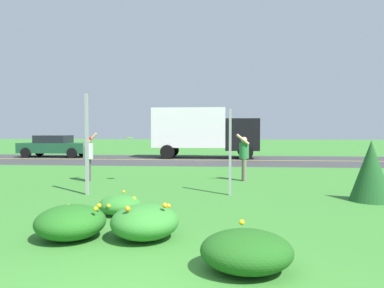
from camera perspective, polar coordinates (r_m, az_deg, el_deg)
ground_plane at (r=12.67m, az=1.28°, el=-5.96°), size 120.00×120.00×0.00m
highway_strip at (r=22.00m, az=2.89°, el=-2.51°), size 120.00×7.82×0.01m
highway_center_stripe at (r=22.00m, az=2.89°, el=-2.50°), size 120.00×0.16×0.00m
daylily_clump_front_center at (r=4.89m, az=8.42°, el=-16.06°), size 1.18×1.07×0.58m
daylily_clump_front_right at (r=6.48m, az=-18.28°, el=-11.41°), size 1.14×1.17×0.59m
daylily_clump_near_camera at (r=7.99m, az=-11.04°, el=-9.25°), size 0.91×0.88×0.47m
daylily_clump_mid_center at (r=6.22m, az=-7.31°, el=-11.84°), size 1.12×1.19×0.63m
sign_post_near_path at (r=10.54m, az=-15.97°, el=-0.06°), size 0.07×0.10×2.79m
sign_post_by_roadside at (r=10.14m, az=5.92°, el=-1.26°), size 0.07×0.10×2.37m
evergreen_shrub_side at (r=10.29m, az=25.97°, el=-3.75°), size 1.03×1.03×1.53m
person_thrower_red_cap_gray_shirt at (r=13.32m, az=-15.77°, el=-1.56°), size 0.43×0.52×1.71m
person_catcher_green_shirt at (r=13.10m, az=8.05°, el=-1.63°), size 0.47×0.52×1.67m
frisbee_lime at (r=12.89m, az=-9.68°, el=0.98°), size 0.28×0.28×0.10m
car_dark_green_center_left at (r=26.26m, az=-20.49°, el=-0.28°), size 4.50×2.00×1.45m
box_truck_black at (r=23.71m, az=1.79°, el=2.18°), size 6.70×2.46×3.20m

